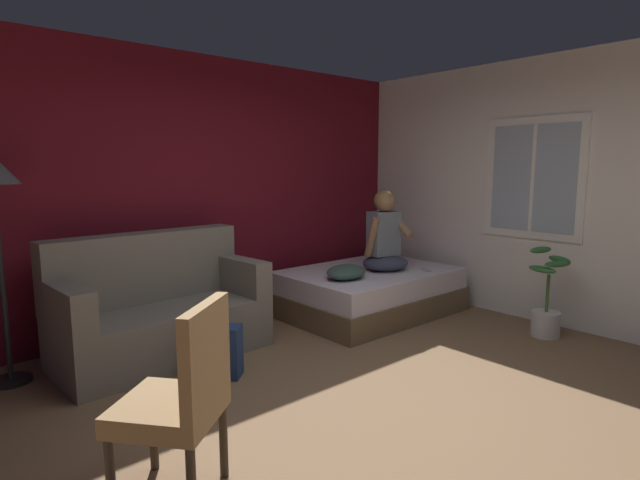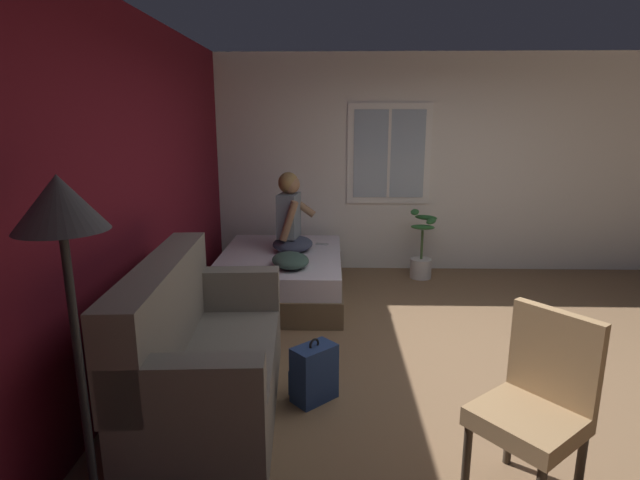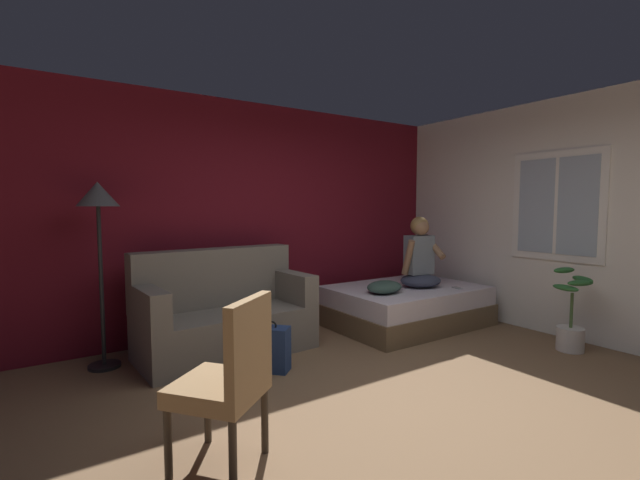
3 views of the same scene
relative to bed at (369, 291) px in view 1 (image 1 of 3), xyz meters
The scene contains 11 objects.
ground_plane 2.36m from the bed, 134.87° to the right, with size 40.00×40.00×0.00m, color brown.
wall_back_accent 2.22m from the bed, 149.57° to the left, with size 10.49×0.16×2.70m, color maroon.
wall_side_with_window 2.32m from the bed, 54.76° to the right, with size 0.19×6.51×2.70m.
bed is the anchor object (origin of this frame).
couch 2.30m from the bed, behind, with size 1.75×0.92×1.04m.
side_chair 3.38m from the bed, 151.84° to the right, with size 0.65×0.65×0.98m.
person_seated 0.62m from the bed, 38.88° to the right, with size 0.58×0.52×0.88m.
backpack 2.14m from the bed, 168.28° to the right, with size 0.35×0.35×0.46m.
throw_pillow 0.60m from the bed, 163.31° to the right, with size 0.48×0.36×0.14m, color #385147.
cell_phone 0.67m from the bed, 45.47° to the right, with size 0.07×0.14×0.01m, color #B7B7BC.
potted_plant 1.80m from the bed, 67.35° to the right, with size 0.39×0.37×0.85m.
Camera 1 is at (-2.28, -2.04, 1.60)m, focal length 28.00 mm.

